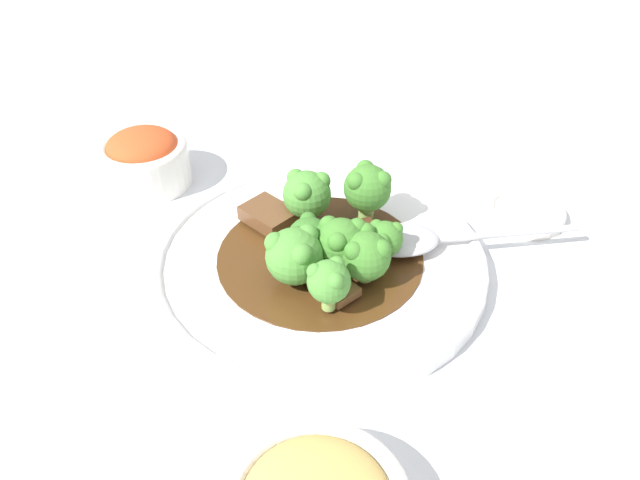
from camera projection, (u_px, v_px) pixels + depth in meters
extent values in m
plane|color=silver|center=(320.00, 268.00, 0.60)|extent=(4.00, 4.00, 0.00)
cylinder|color=white|center=(320.00, 262.00, 0.59)|extent=(0.31, 0.31, 0.01)
torus|color=white|center=(320.00, 257.00, 0.59)|extent=(0.31, 0.31, 0.01)
cylinder|color=#4C2D14|center=(320.00, 256.00, 0.59)|extent=(0.19, 0.19, 0.00)
cube|color=brown|center=(332.00, 286.00, 0.54)|extent=(0.05, 0.04, 0.01)
cube|color=brown|center=(269.00, 215.00, 0.62)|extent=(0.06, 0.05, 0.02)
cube|color=#56331E|center=(345.00, 238.00, 0.60)|extent=(0.07, 0.07, 0.01)
cylinder|color=#7FA84C|center=(365.00, 274.00, 0.55)|extent=(0.01, 0.01, 0.01)
sphere|color=#427F2D|center=(366.00, 256.00, 0.54)|extent=(0.04, 0.04, 0.04)
sphere|color=#427F2D|center=(382.00, 249.00, 0.53)|extent=(0.02, 0.02, 0.02)
sphere|color=#427F2D|center=(364.00, 235.00, 0.54)|extent=(0.02, 0.02, 0.02)
sphere|color=#427F2D|center=(354.00, 251.00, 0.53)|extent=(0.02, 0.02, 0.02)
cylinder|color=#8EB756|center=(340.00, 262.00, 0.57)|extent=(0.02, 0.02, 0.01)
sphere|color=#427F2D|center=(340.00, 243.00, 0.55)|extent=(0.05, 0.05, 0.05)
sphere|color=#427F2D|center=(356.00, 229.00, 0.55)|extent=(0.02, 0.02, 0.02)
sphere|color=#427F2D|center=(329.00, 225.00, 0.55)|extent=(0.02, 0.02, 0.02)
sphere|color=#427F2D|center=(337.00, 242.00, 0.53)|extent=(0.02, 0.02, 0.02)
cylinder|color=#8EB756|center=(295.00, 275.00, 0.55)|extent=(0.02, 0.02, 0.01)
sphere|color=#4C8E38|center=(294.00, 256.00, 0.54)|extent=(0.05, 0.05, 0.05)
sphere|color=#4C8E38|center=(304.00, 234.00, 0.54)|extent=(0.02, 0.02, 0.02)
sphere|color=#4C8E38|center=(275.00, 243.00, 0.53)|extent=(0.02, 0.02, 0.02)
sphere|color=#4C8E38|center=(302.00, 254.00, 0.52)|extent=(0.02, 0.02, 0.02)
cylinder|color=#7FA84C|center=(309.00, 255.00, 0.58)|extent=(0.01, 0.01, 0.01)
sphere|color=#387028|center=(309.00, 239.00, 0.56)|extent=(0.04, 0.04, 0.04)
sphere|color=#387028|center=(308.00, 221.00, 0.57)|extent=(0.02, 0.02, 0.02)
sphere|color=#387028|center=(298.00, 234.00, 0.55)|extent=(0.02, 0.02, 0.02)
sphere|color=#387028|center=(322.00, 233.00, 0.55)|extent=(0.02, 0.02, 0.02)
cylinder|color=#7FA84C|center=(384.00, 254.00, 0.57)|extent=(0.01, 0.01, 0.01)
sphere|color=#427F2D|center=(385.00, 239.00, 0.56)|extent=(0.03, 0.03, 0.03)
sphere|color=#427F2D|center=(377.00, 226.00, 0.56)|extent=(0.01, 0.01, 0.01)
sphere|color=#427F2D|center=(384.00, 238.00, 0.55)|extent=(0.01, 0.01, 0.01)
sphere|color=#427F2D|center=(396.00, 229.00, 0.56)|extent=(0.01, 0.01, 0.01)
cylinder|color=#8EB756|center=(329.00, 300.00, 0.52)|extent=(0.01, 0.01, 0.02)
sphere|color=#4C8E38|center=(329.00, 281.00, 0.51)|extent=(0.04, 0.04, 0.04)
sphere|color=#4C8E38|center=(315.00, 272.00, 0.50)|extent=(0.01, 0.01, 0.01)
sphere|color=#4C8E38|center=(336.00, 281.00, 0.50)|extent=(0.01, 0.01, 0.01)
sphere|color=#4C8E38|center=(336.00, 264.00, 0.51)|extent=(0.01, 0.01, 0.01)
cylinder|color=#8EB756|center=(366.00, 210.00, 0.62)|extent=(0.02, 0.02, 0.02)
sphere|color=#427F2D|center=(367.00, 188.00, 0.61)|extent=(0.05, 0.05, 0.05)
sphere|color=#427F2D|center=(356.00, 182.00, 0.59)|extent=(0.02, 0.02, 0.02)
sphere|color=#427F2D|center=(382.00, 180.00, 0.60)|extent=(0.02, 0.02, 0.02)
sphere|color=#427F2D|center=(365.00, 169.00, 0.61)|extent=(0.02, 0.02, 0.02)
cylinder|color=#8EB756|center=(307.00, 214.00, 0.62)|extent=(0.02, 0.02, 0.01)
sphere|color=#4C8E38|center=(307.00, 195.00, 0.61)|extent=(0.05, 0.05, 0.05)
sphere|color=#4C8E38|center=(303.00, 192.00, 0.59)|extent=(0.02, 0.02, 0.02)
sphere|color=#4C8E38|center=(321.00, 181.00, 0.60)|extent=(0.02, 0.02, 0.02)
sphere|color=#4C8E38|center=(296.00, 178.00, 0.61)|extent=(0.02, 0.02, 0.02)
ellipsoid|color=#B7B7BC|center=(402.00, 240.00, 0.59)|extent=(0.09, 0.08, 0.01)
cylinder|color=#B7B7BC|center=(509.00, 233.00, 0.60)|extent=(0.12, 0.08, 0.01)
cylinder|color=white|center=(149.00, 180.00, 0.71)|extent=(0.05, 0.05, 0.01)
cylinder|color=white|center=(146.00, 166.00, 0.70)|extent=(0.10, 0.10, 0.04)
torus|color=white|center=(142.00, 148.00, 0.69)|extent=(0.10, 0.10, 0.01)
ellipsoid|color=#D14C23|center=(142.00, 146.00, 0.68)|extent=(0.08, 0.08, 0.03)
cylinder|color=white|center=(526.00, 214.00, 0.66)|extent=(0.08, 0.08, 0.01)
torus|color=white|center=(527.00, 210.00, 0.65)|extent=(0.08, 0.08, 0.01)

